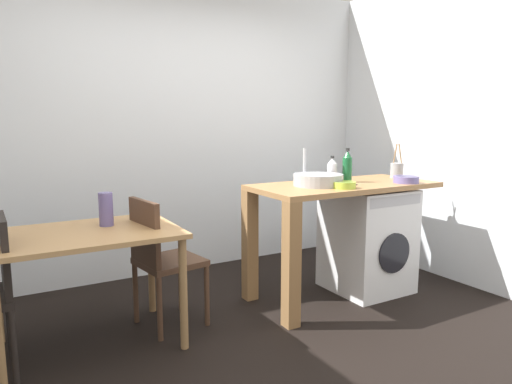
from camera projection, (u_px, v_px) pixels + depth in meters
The scene contains 16 objects.
ground_plane at pixel (263, 345), 2.90m from camera, with size 5.46×5.46×0.00m, color black.
wall_back at pixel (166, 128), 4.20m from camera, with size 4.60×0.10×2.70m, color silver.
wall_counter_side at pixel (488, 128), 3.76m from camera, with size 0.10×3.80×2.70m, color silver.
dining_table at pixel (86, 247), 2.81m from camera, with size 1.10×0.76×0.74m.
chair_opposite at pixel (160, 256), 3.10m from camera, with size 0.46×0.46×0.90m.
kitchen_counter at pixel (323, 205), 3.56m from camera, with size 1.50×0.68×0.92m.
washing_machine at pixel (367, 239), 3.84m from camera, with size 0.60×0.61×0.86m.
sink_basin at pixel (318, 180), 3.50m from camera, with size 0.38×0.38×0.09m, color #9EA0A5.
tap at pixel (304, 166), 3.64m from camera, with size 0.02×0.02×0.28m, color #B2B2B7.
bottle_tall_green at pixel (332, 170), 3.68m from camera, with size 0.08×0.08×0.21m.
bottle_squat_brown at pixel (347, 167), 3.70m from camera, with size 0.08×0.08×0.28m.
mixing_bowl at pixel (344, 184), 3.37m from camera, with size 0.18×0.18×0.05m.
utensil_crock at pixel (397, 170), 3.98m from camera, with size 0.11×0.11×0.30m.
colander at pixel (406, 179), 3.66m from camera, with size 0.20×0.20×0.06m.
vase at pixel (106, 209), 2.94m from camera, with size 0.09×0.09×0.22m, color slate.
scissors at pixel (348, 185), 3.53m from camera, with size 0.15×0.06×0.01m.
Camera 1 is at (-1.39, -2.34, 1.40)m, focal length 32.16 mm.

